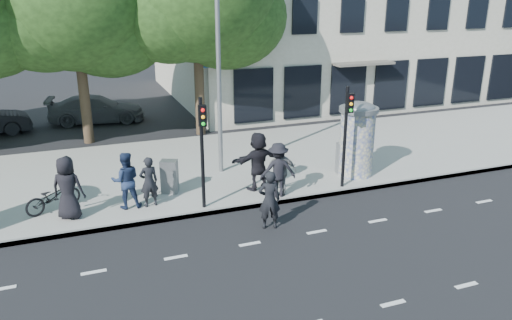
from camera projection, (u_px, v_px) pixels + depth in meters
name	position (u px, v px, depth m)	size (l,w,h in m)	color
ground	(269.00, 270.00, 12.09)	(120.00, 120.00, 0.00)	black
sidewalk	(195.00, 169.00, 18.70)	(40.00, 8.00, 0.15)	gray
curb	(226.00, 210.00, 15.20)	(40.00, 0.10, 0.16)	slate
lane_dash_far	(250.00, 244.00, 13.32)	(32.00, 0.12, 0.01)	silver
ad_column_right	(357.00, 137.00, 17.48)	(1.36, 1.36, 2.65)	beige
traffic_pole_near	(202.00, 142.00, 14.52)	(0.22, 0.31, 3.40)	black
traffic_pole_far	(346.00, 127.00, 16.12)	(0.22, 0.31, 3.40)	black
street_lamp	(219.00, 42.00, 16.67)	(0.25, 0.93, 8.00)	slate
ped_a	(68.00, 188.00, 14.22)	(0.91, 0.59, 1.87)	black
ped_b	(149.00, 182.00, 15.07)	(0.57, 0.38, 1.57)	black
ped_c	(126.00, 180.00, 14.94)	(0.85, 0.66, 1.75)	#1C2948
ped_d	(278.00, 170.00, 15.77)	(1.15, 0.66, 1.78)	black
ped_e	(281.00, 171.00, 15.85)	(0.97, 0.55, 1.66)	slate
ped_f	(258.00, 161.00, 16.34)	(1.80, 0.65, 1.95)	black
man_road	(269.00, 200.00, 13.97)	(0.63, 0.41, 1.72)	black
bicycle	(53.00, 197.00, 14.85)	(1.70, 0.59, 0.89)	black
cabinet_left	(169.00, 177.00, 16.17)	(0.52, 0.38, 1.10)	slate
cabinet_right	(344.00, 158.00, 17.85)	(0.54, 0.39, 1.13)	gray
car_right	(96.00, 109.00, 25.33)	(4.71, 1.91, 1.37)	#505257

